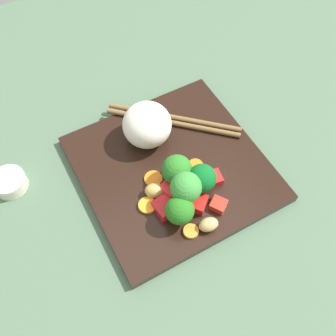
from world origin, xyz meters
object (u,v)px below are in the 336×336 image
at_px(chopstick_pair, 173,120).
at_px(sauce_cup, 9,182).
at_px(square_plate, 172,168).
at_px(carrot_slice_2, 196,166).
at_px(rice_mound, 147,125).
at_px(broccoli_floret_3, 177,170).

relative_size(chopstick_pair, sauce_cup, 3.48).
xyz_separation_m(square_plate, sauce_cup, (-0.10, -0.23, 0.00)).
bearing_deg(sauce_cup, square_plate, 67.54).
height_order(carrot_slice_2, sauce_cup, sauce_cup).
relative_size(carrot_slice_2, sauce_cup, 0.45).
bearing_deg(chopstick_pair, rice_mound, 52.51).
bearing_deg(sauce_cup, broccoli_floret_3, 61.47).
xyz_separation_m(square_plate, broccoli_floret_3, (0.03, -0.01, 0.04)).
bearing_deg(sauce_cup, rice_mound, 82.54).
height_order(square_plate, chopstick_pair, chopstick_pair).
height_order(rice_mound, broccoli_floret_3, rice_mound).
height_order(rice_mound, sauce_cup, rice_mound).
height_order(broccoli_floret_3, chopstick_pair, broccoli_floret_3).
relative_size(broccoli_floret_3, carrot_slice_2, 2.30).
distance_m(carrot_slice_2, sauce_cup, 0.29).
relative_size(square_plate, rice_mound, 3.50).
xyz_separation_m(square_plate, rice_mound, (-0.07, -0.01, 0.04)).
relative_size(square_plate, broccoli_floret_3, 5.08).
bearing_deg(broccoli_floret_3, sauce_cup, -118.53).
distance_m(carrot_slice_2, chopstick_pair, 0.10).
relative_size(rice_mound, sauce_cup, 1.51).
height_order(carrot_slice_2, chopstick_pair, chopstick_pair).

